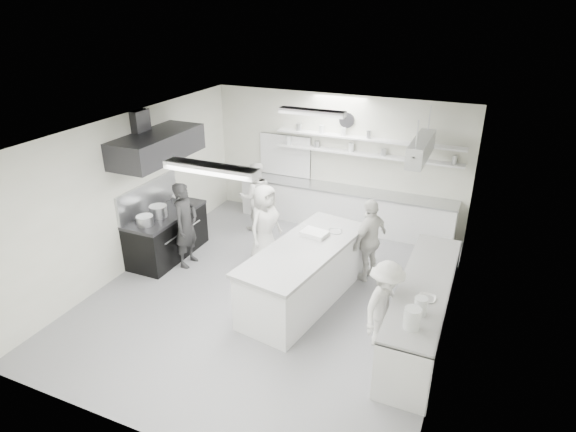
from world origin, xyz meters
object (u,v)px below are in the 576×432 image
at_px(cook_stove, 186,225).
at_px(stove, 167,236).
at_px(back_counter, 344,208).
at_px(cook_back, 255,196).
at_px(prep_island, 304,275).
at_px(right_counter, 422,311).

bearing_deg(cook_stove, stove, 75.60).
relative_size(back_counter, cook_stove, 2.89).
bearing_deg(cook_back, stove, 19.06).
distance_m(prep_island, cook_back, 3.11).
xyz_separation_m(stove, right_counter, (5.25, -0.60, 0.02)).
xyz_separation_m(back_counter, prep_island, (0.29, -3.20, 0.04)).
bearing_deg(right_counter, stove, 173.48).
bearing_deg(cook_stove, right_counter, -97.54).
bearing_deg(stove, prep_island, -7.23).
bearing_deg(back_counter, cook_back, -152.75).
bearing_deg(prep_island, back_counter, 104.69).
relative_size(right_counter, cook_back, 2.06).
relative_size(stove, back_counter, 0.36).
height_order(cook_stove, cook_back, cook_stove).
xyz_separation_m(right_counter, cook_back, (-4.16, 2.47, 0.33)).
xyz_separation_m(right_counter, prep_island, (-2.06, 0.20, 0.03)).
distance_m(stove, back_counter, 4.03).
xyz_separation_m(prep_island, cook_back, (-2.10, 2.27, 0.30)).
relative_size(cook_stove, cook_back, 1.08).
relative_size(back_counter, prep_island, 1.83).
bearing_deg(prep_island, cook_stove, -176.53).
height_order(right_counter, cook_back, cook_back).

